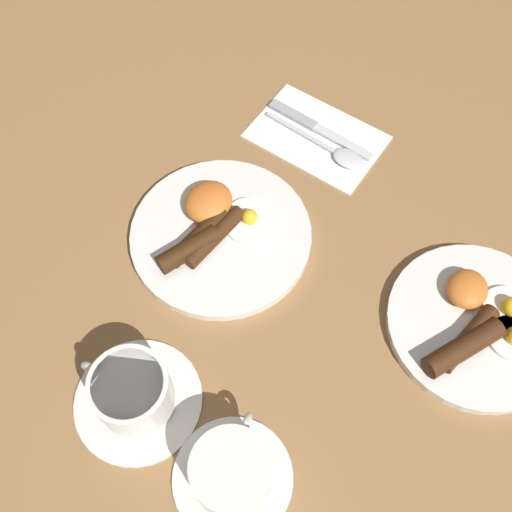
{
  "coord_description": "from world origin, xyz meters",
  "views": [
    {
      "loc": [
        0.36,
        0.26,
        0.75
      ],
      "look_at": [
        0.01,
        0.07,
        0.03
      ],
      "focal_mm": 42.0,
      "sensor_mm": 36.0,
      "label": 1
    }
  ],
  "objects_px": {
    "breakfast_plate_far": "(477,324)",
    "teacup_near": "(133,393)",
    "knife": "(314,126)",
    "spoon": "(338,153)",
    "breakfast_plate_near": "(218,232)",
    "teacup_far": "(232,473)"
  },
  "relations": [
    {
      "from": "breakfast_plate_far",
      "to": "teacup_far",
      "type": "bearing_deg",
      "value": -29.56
    },
    {
      "from": "teacup_near",
      "to": "spoon",
      "type": "distance_m",
      "value": 0.48
    },
    {
      "from": "knife",
      "to": "breakfast_plate_near",
      "type": "bearing_deg",
      "value": -89.98
    },
    {
      "from": "teacup_near",
      "to": "knife",
      "type": "relative_size",
      "value": 0.84
    },
    {
      "from": "breakfast_plate_near",
      "to": "knife",
      "type": "height_order",
      "value": "breakfast_plate_near"
    },
    {
      "from": "knife",
      "to": "spoon",
      "type": "distance_m",
      "value": 0.07
    },
    {
      "from": "breakfast_plate_far",
      "to": "knife",
      "type": "xyz_separation_m",
      "value": [
        -0.2,
        -0.34,
        -0.01
      ]
    },
    {
      "from": "breakfast_plate_far",
      "to": "teacup_near",
      "type": "relative_size",
      "value": 1.47
    },
    {
      "from": "breakfast_plate_near",
      "to": "breakfast_plate_far",
      "type": "distance_m",
      "value": 0.38
    },
    {
      "from": "breakfast_plate_near",
      "to": "teacup_far",
      "type": "distance_m",
      "value": 0.34
    },
    {
      "from": "breakfast_plate_near",
      "to": "knife",
      "type": "xyz_separation_m",
      "value": [
        -0.25,
        0.03,
        -0.01
      ]
    },
    {
      "from": "teacup_near",
      "to": "knife",
      "type": "bearing_deg",
      "value": -179.08
    },
    {
      "from": "breakfast_plate_near",
      "to": "spoon",
      "type": "xyz_separation_m",
      "value": [
        -0.22,
        0.09,
        -0.0
      ]
    },
    {
      "from": "breakfast_plate_far",
      "to": "spoon",
      "type": "distance_m",
      "value": 0.33
    },
    {
      "from": "breakfast_plate_far",
      "to": "teacup_near",
      "type": "height_order",
      "value": "teacup_near"
    },
    {
      "from": "teacup_far",
      "to": "teacup_near",
      "type": "bearing_deg",
      "value": -97.32
    },
    {
      "from": "teacup_near",
      "to": "knife",
      "type": "xyz_separation_m",
      "value": [
        -0.51,
        -0.01,
        -0.03
      ]
    },
    {
      "from": "breakfast_plate_near",
      "to": "teacup_near",
      "type": "height_order",
      "value": "teacup_near"
    },
    {
      "from": "teacup_far",
      "to": "knife",
      "type": "bearing_deg",
      "value": -163.14
    },
    {
      "from": "breakfast_plate_near",
      "to": "teacup_far",
      "type": "relative_size",
      "value": 1.81
    },
    {
      "from": "teacup_far",
      "to": "spoon",
      "type": "height_order",
      "value": "teacup_far"
    },
    {
      "from": "teacup_near",
      "to": "teacup_far",
      "type": "height_order",
      "value": "teacup_near"
    }
  ]
}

